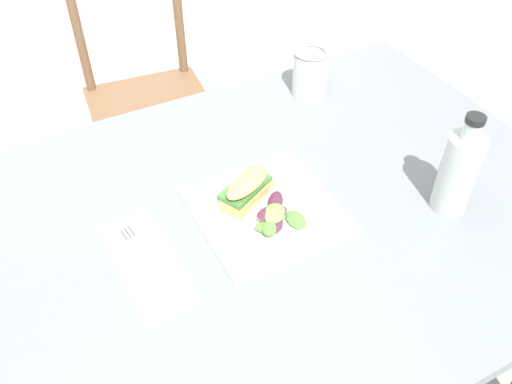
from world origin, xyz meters
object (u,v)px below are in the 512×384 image
at_px(dining_table, 236,263).
at_px(mason_jar_iced_tea, 310,74).
at_px(chair_wooden_far, 148,99).
at_px(fork_on_napkin, 142,254).
at_px(bottle_cold_brew, 457,176).
at_px(sandwich_half_front, 247,188).
at_px(plate_lunch, 266,210).

relative_size(dining_table, mason_jar_iced_tea, 11.83).
bearing_deg(chair_wooden_far, mason_jar_iced_tea, -67.33).
bearing_deg(fork_on_napkin, bottle_cold_brew, -15.12).
height_order(dining_table, mason_jar_iced_tea, mason_jar_iced_tea).
xyz_separation_m(fork_on_napkin, bottle_cold_brew, (0.58, -0.16, 0.07)).
height_order(sandwich_half_front, fork_on_napkin, sandwich_half_front).
distance_m(bottle_cold_brew, mason_jar_iced_tea, 0.48).
height_order(dining_table, fork_on_napkin, fork_on_napkin).
distance_m(fork_on_napkin, bottle_cold_brew, 0.60).
bearing_deg(mason_jar_iced_tea, plate_lunch, -132.71).
bearing_deg(mason_jar_iced_tea, fork_on_napkin, -149.82).
bearing_deg(dining_table, sandwich_half_front, 40.48).
xyz_separation_m(plate_lunch, fork_on_napkin, (-0.25, 0.01, 0.00)).
bearing_deg(chair_wooden_far, dining_table, -97.08).
bearing_deg(fork_on_napkin, sandwich_half_front, 8.71).
bearing_deg(mason_jar_iced_tea, bottle_cold_brew, -86.79).
distance_m(dining_table, fork_on_napkin, 0.22).
bearing_deg(sandwich_half_front, plate_lunch, -65.04).
height_order(chair_wooden_far, sandwich_half_front, chair_wooden_far).
height_order(bottle_cold_brew, mason_jar_iced_tea, bottle_cold_brew).
distance_m(chair_wooden_far, plate_lunch, 0.98).
distance_m(chair_wooden_far, mason_jar_iced_tea, 0.74).
bearing_deg(dining_table, bottle_cold_brew, -20.53).
distance_m(plate_lunch, mason_jar_iced_tea, 0.44).
bearing_deg(fork_on_napkin, chair_wooden_far, 72.25).
xyz_separation_m(sandwich_half_front, fork_on_napkin, (-0.23, -0.04, -0.03)).
height_order(dining_table, sandwich_half_front, sandwich_half_front).
distance_m(fork_on_napkin, mason_jar_iced_tea, 0.64).
relative_size(sandwich_half_front, bottle_cold_brew, 0.60).
bearing_deg(plate_lunch, sandwich_half_front, 114.96).
height_order(chair_wooden_far, bottle_cold_brew, bottle_cold_brew).
distance_m(dining_table, plate_lunch, 0.14).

